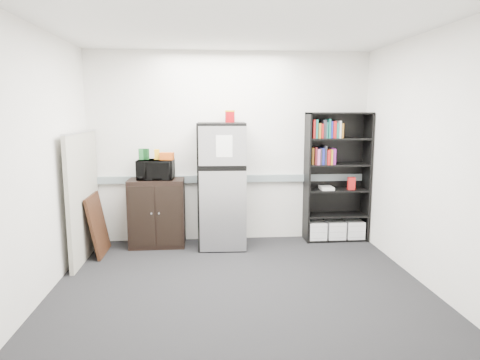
{
  "coord_description": "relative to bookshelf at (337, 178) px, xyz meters",
  "views": [
    {
      "loc": [
        -0.36,
        -4.37,
        1.87
      ],
      "look_at": [
        0.08,
        0.9,
        1.01
      ],
      "focal_mm": 32.0,
      "sensor_mm": 36.0,
      "label": 1
    }
  ],
  "objects": [
    {
      "name": "floor",
      "position": [
        -1.53,
        -1.57,
        -0.91
      ],
      "size": [
        4.0,
        4.0,
        0.0
      ],
      "primitive_type": "plane",
      "color": "black",
      "rests_on": "ground"
    },
    {
      "name": "wall_back",
      "position": [
        -1.53,
        0.18,
        0.44
      ],
      "size": [
        4.0,
        0.02,
        2.7
      ],
      "primitive_type": "cube",
      "color": "silver",
      "rests_on": "floor"
    },
    {
      "name": "wall_right",
      "position": [
        0.47,
        -1.57,
        0.44
      ],
      "size": [
        0.02,
        3.5,
        2.7
      ],
      "primitive_type": "cube",
      "color": "silver",
      "rests_on": "floor"
    },
    {
      "name": "wall_left",
      "position": [
        -3.53,
        -1.57,
        0.44
      ],
      "size": [
        0.02,
        3.5,
        2.7
      ],
      "primitive_type": "cube",
      "color": "silver",
      "rests_on": "floor"
    },
    {
      "name": "ceiling",
      "position": [
        -1.53,
        -1.57,
        1.79
      ],
      "size": [
        4.0,
        3.5,
        0.02
      ],
      "primitive_type": "cube",
      "color": "white",
      "rests_on": "wall_back"
    },
    {
      "name": "electrical_raceway",
      "position": [
        -1.53,
        0.15,
        -0.01
      ],
      "size": [
        3.92,
        0.05,
        0.1
      ],
      "primitive_type": "cube",
      "color": "gray",
      "rests_on": "wall_back"
    },
    {
      "name": "wall_note",
      "position": [
        -1.88,
        0.18,
        0.64
      ],
      "size": [
        0.14,
        0.0,
        0.1
      ],
      "primitive_type": "cube",
      "color": "white",
      "rests_on": "wall_back"
    },
    {
      "name": "bookshelf",
      "position": [
        0.0,
        0.0,
        0.0
      ],
      "size": [
        0.9,
        0.34,
        1.85
      ],
      "color": "black",
      "rests_on": "floor"
    },
    {
      "name": "cubicle_partition",
      "position": [
        -3.43,
        -0.49,
        -0.1
      ],
      "size": [
        0.06,
        1.3,
        1.62
      ],
      "color": "gray",
      "rests_on": "floor"
    },
    {
      "name": "cabinet",
      "position": [
        -2.56,
        -0.06,
        -0.44
      ],
      "size": [
        0.75,
        0.5,
        0.94
      ],
      "color": "black",
      "rests_on": "floor"
    },
    {
      "name": "microwave",
      "position": [
        -2.56,
        -0.08,
        0.16
      ],
      "size": [
        0.5,
        0.35,
        0.27
      ],
      "primitive_type": "imported",
      "rotation": [
        0.0,
        0.0,
        -0.06
      ],
      "color": "black",
      "rests_on": "cabinet"
    },
    {
      "name": "snack_box_a",
      "position": [
        -2.75,
        -0.05,
        0.37
      ],
      "size": [
        0.08,
        0.07,
        0.15
      ],
      "primitive_type": "cube",
      "rotation": [
        0.0,
        0.0,
        0.33
      ],
      "color": "#185625",
      "rests_on": "microwave"
    },
    {
      "name": "snack_box_b",
      "position": [
        -2.69,
        -0.05,
        0.37
      ],
      "size": [
        0.08,
        0.07,
        0.15
      ],
      "primitive_type": "cube",
      "rotation": [
        0.0,
        0.0,
        -0.26
      ],
      "color": "#0C3613",
      "rests_on": "microwave"
    },
    {
      "name": "snack_box_c",
      "position": [
        -2.54,
        -0.05,
        0.37
      ],
      "size": [
        0.07,
        0.06,
        0.14
      ],
      "primitive_type": "cube",
      "rotation": [
        0.0,
        0.0,
        0.1
      ],
      "color": "#EDAC16",
      "rests_on": "microwave"
    },
    {
      "name": "snack_bag",
      "position": [
        -2.4,
        -0.1,
        0.35
      ],
      "size": [
        0.2,
        0.13,
        0.1
      ],
      "primitive_type": "cube",
      "rotation": [
        0.0,
        0.0,
        -0.19
      ],
      "color": "#CE5014",
      "rests_on": "microwave"
    },
    {
      "name": "refrigerator",
      "position": [
        -1.66,
        -0.14,
        -0.06
      ],
      "size": [
        0.67,
        0.69,
        1.71
      ],
      "rotation": [
        0.0,
        0.0,
        -0.04
      ],
      "color": "black",
      "rests_on": "floor"
    },
    {
      "name": "coffee_can",
      "position": [
        -1.54,
        -0.02,
        0.89
      ],
      "size": [
        0.13,
        0.13,
        0.18
      ],
      "color": "#9B070D",
      "rests_on": "refrigerator"
    },
    {
      "name": "framed_poster",
      "position": [
        -3.3,
        -0.37,
        -0.51
      ],
      "size": [
        0.18,
        0.62,
        0.79
      ],
      "rotation": [
        0.0,
        -0.18,
        0.0
      ],
      "color": "black",
      "rests_on": "floor"
    }
  ]
}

